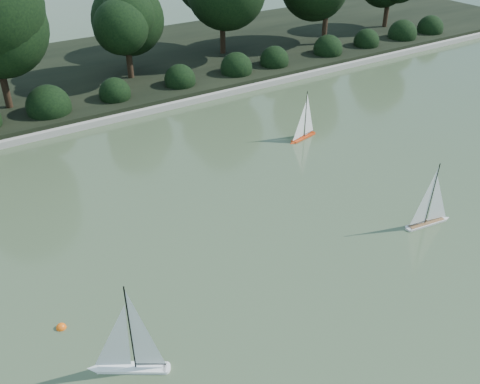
# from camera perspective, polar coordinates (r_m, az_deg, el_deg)

# --- Properties ---
(ground) EXTENTS (80.00, 80.00, 0.00)m
(ground) POSITION_cam_1_polar(r_m,az_deg,el_deg) (9.58, 10.51, -10.13)
(ground) COLOR #324227
(ground) RESTS_ON ground
(pond_coping) EXTENTS (40.00, 0.35, 0.18)m
(pond_coping) POSITION_cam_1_polar(r_m,az_deg,el_deg) (16.17, -11.40, 8.23)
(pond_coping) COLOR gray
(pond_coping) RESTS_ON ground
(far_bank) EXTENTS (40.00, 8.00, 0.30)m
(far_bank) POSITION_cam_1_polar(r_m,az_deg,el_deg) (19.71, -16.05, 12.03)
(far_bank) COLOR black
(far_bank) RESTS_ON ground
(tree_line) EXTENTS (26.31, 3.93, 4.39)m
(tree_line) POSITION_cam_1_polar(r_m,az_deg,el_deg) (18.03, -11.67, 19.11)
(tree_line) COLOR black
(tree_line) RESTS_ON ground
(shrub_hedge) EXTENTS (29.10, 1.10, 1.10)m
(shrub_hedge) POSITION_cam_1_polar(r_m,az_deg,el_deg) (16.83, -12.74, 10.32)
(shrub_hedge) COLOR black
(shrub_hedge) RESTS_ON ground
(sailboat_white_a) EXTENTS (1.11, 0.81, 1.69)m
(sailboat_white_a) POSITION_cam_1_polar(r_m,az_deg,el_deg) (8.18, -12.24, -16.75)
(sailboat_white_a) COLOR white
(sailboat_white_a) RESTS_ON ground
(sailboat_white_b) EXTENTS (1.14, 0.33, 1.55)m
(sailboat_white_b) POSITION_cam_1_polar(r_m,az_deg,el_deg) (11.54, 19.73, -2.18)
(sailboat_white_b) COLOR beige
(sailboat_white_b) RESTS_ON ground
(sailboat_orange) EXTENTS (1.03, 0.37, 1.40)m
(sailboat_orange) POSITION_cam_1_polar(r_m,az_deg,el_deg) (14.49, 6.63, 6.44)
(sailboat_orange) COLOR red
(sailboat_orange) RESTS_ON ground
(race_buoy) EXTENTS (0.16, 0.16, 0.16)m
(race_buoy) POSITION_cam_1_polar(r_m,az_deg,el_deg) (9.20, -18.52, -13.57)
(race_buoy) COLOR #FF5E0D
(race_buoy) RESTS_ON ground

